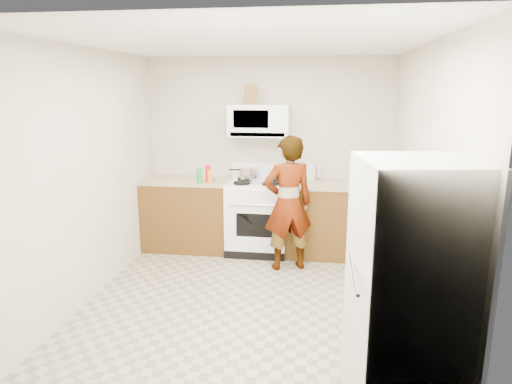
% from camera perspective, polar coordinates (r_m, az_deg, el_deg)
% --- Properties ---
extents(floor, '(3.60, 3.60, 0.00)m').
position_cam_1_polar(floor, '(4.72, -1.07, -13.60)').
color(floor, gray).
rests_on(floor, ground).
extents(back_wall, '(3.20, 0.02, 2.50)m').
position_cam_1_polar(back_wall, '(6.06, 1.56, 4.79)').
color(back_wall, beige).
rests_on(back_wall, floor).
extents(right_wall, '(0.02, 3.60, 2.50)m').
position_cam_1_polar(right_wall, '(4.36, 19.98, 0.75)').
color(right_wall, beige).
rests_on(right_wall, floor).
extents(cabinet_left, '(1.12, 0.62, 0.90)m').
position_cam_1_polar(cabinet_left, '(6.14, -8.51, -2.87)').
color(cabinet_left, brown).
rests_on(cabinet_left, floor).
extents(counter_left, '(1.14, 0.64, 0.03)m').
position_cam_1_polar(counter_left, '(6.03, -8.65, 1.40)').
color(counter_left, tan).
rests_on(counter_left, cabinet_left).
extents(cabinet_right, '(0.80, 0.62, 0.90)m').
position_cam_1_polar(cabinet_right, '(5.90, 7.76, -3.51)').
color(cabinet_right, brown).
rests_on(cabinet_right, floor).
extents(counter_right, '(0.82, 0.64, 0.03)m').
position_cam_1_polar(counter_right, '(5.79, 7.90, 0.93)').
color(counter_right, tan).
rests_on(counter_right, cabinet_right).
extents(gas_range, '(0.76, 0.65, 1.13)m').
position_cam_1_polar(gas_range, '(5.93, 0.21, -2.94)').
color(gas_range, white).
rests_on(gas_range, floor).
extents(microwave, '(0.76, 0.38, 0.40)m').
position_cam_1_polar(microwave, '(5.85, 0.40, 8.93)').
color(microwave, white).
rests_on(microwave, back_wall).
extents(person, '(0.67, 0.56, 1.59)m').
position_cam_1_polar(person, '(5.30, 4.03, -1.46)').
color(person, tan).
rests_on(person, floor).
extents(fridge, '(0.79, 0.79, 1.70)m').
position_cam_1_polar(fridge, '(3.10, 18.81, -11.82)').
color(fridge, silver).
rests_on(fridge, floor).
extents(kettle, '(0.20, 0.20, 0.19)m').
position_cam_1_polar(kettle, '(5.98, 6.82, 2.44)').
color(kettle, silver).
rests_on(kettle, counter_right).
extents(jug, '(0.17, 0.17, 0.24)m').
position_cam_1_polar(jug, '(5.87, -0.65, 12.07)').
color(jug, brown).
rests_on(jug, microwave).
extents(saucepan, '(0.30, 0.30, 0.13)m').
position_cam_1_polar(saucepan, '(5.94, -0.94, 2.36)').
color(saucepan, '#BAB9BE').
rests_on(saucepan, gas_range).
extents(tray, '(0.29, 0.24, 0.05)m').
position_cam_1_polar(tray, '(5.72, 0.70, 1.30)').
color(tray, silver).
rests_on(tray, gas_range).
extents(bottle_spray, '(0.07, 0.07, 0.22)m').
position_cam_1_polar(bottle_spray, '(5.82, -6.01, 2.32)').
color(bottle_spray, red).
rests_on(bottle_spray, counter_left).
extents(bottle_hot_sauce, '(0.06, 0.06, 0.16)m').
position_cam_1_polar(bottle_hot_sauce, '(5.73, -5.84, 1.89)').
color(bottle_hot_sauce, orange).
rests_on(bottle_hot_sauce, counter_left).
extents(bottle_green_cap, '(0.07, 0.07, 0.20)m').
position_cam_1_polar(bottle_green_cap, '(5.74, -7.12, 2.03)').
color(bottle_green_cap, '#178335').
rests_on(bottle_green_cap, counter_left).
extents(pot_lid, '(0.28, 0.28, 0.01)m').
position_cam_1_polar(pot_lid, '(5.86, -5.27, 1.39)').
color(pot_lid, silver).
rests_on(pot_lid, counter_left).
extents(broom, '(0.20, 0.21, 1.24)m').
position_cam_1_polar(broom, '(5.18, 17.27, -4.27)').
color(broom, silver).
rests_on(broom, floor).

